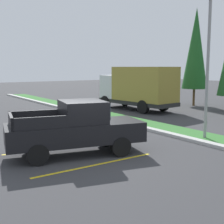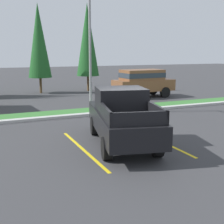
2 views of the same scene
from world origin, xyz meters
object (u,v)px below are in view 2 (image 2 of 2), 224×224
at_px(suv_distant, 143,81).
at_px(street_light, 91,45).
at_px(cypress_tree_right_inner, 87,40).
at_px(pickup_truck_main, 122,117).
at_px(cypress_tree_center, 39,41).

bearing_deg(suv_distant, street_light, -144.13).
bearing_deg(street_light, cypress_tree_right_inner, 71.58).
distance_m(pickup_truck_main, cypress_tree_right_inner, 16.47).
xyz_separation_m(pickup_truck_main, street_light, (1.06, 6.13, 2.75)).
bearing_deg(cypress_tree_right_inner, street_light, -108.42).
distance_m(street_light, cypress_tree_right_inner, 9.96).
bearing_deg(cypress_tree_right_inner, suv_distant, -65.10).
distance_m(suv_distant, cypress_tree_center, 9.19).
relative_size(pickup_truck_main, cypress_tree_right_inner, 0.74).
height_order(pickup_truck_main, cypress_tree_center, cypress_tree_center).
xyz_separation_m(street_light, cypress_tree_right_inner, (3.14, 9.44, 0.62)).
height_order(pickup_truck_main, cypress_tree_right_inner, cypress_tree_right_inner).
xyz_separation_m(pickup_truck_main, cypress_tree_right_inner, (4.20, 15.57, 3.37)).
relative_size(pickup_truck_main, street_light, 0.85).
bearing_deg(cypress_tree_center, cypress_tree_right_inner, -3.43).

